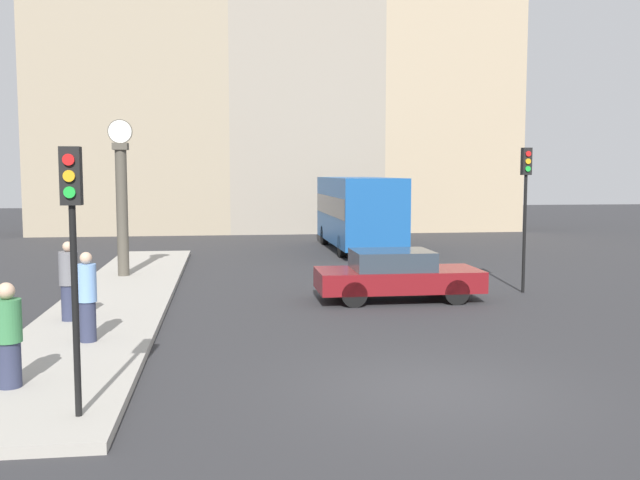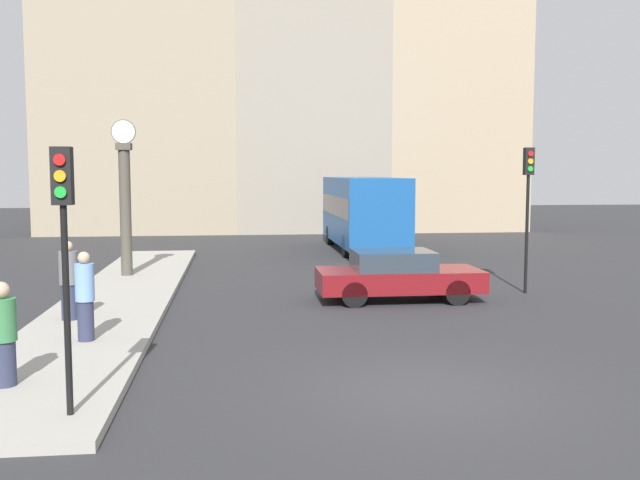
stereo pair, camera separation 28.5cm
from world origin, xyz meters
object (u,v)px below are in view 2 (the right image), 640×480
bus_distant (363,209)px  pedestrian_green_hoodie (3,335)px  pedestrian_grey_jacket (69,281)px  pedestrian_blue_stripe (85,296)px  traffic_light_near (64,224)px  sedan_car (397,275)px  traffic_light_far (528,190)px  street_clock (125,201)px

bus_distant → pedestrian_green_hoodie: bearing=-114.9°
pedestrian_green_hoodie → pedestrian_grey_jacket: size_ratio=0.92×
pedestrian_blue_stripe → traffic_light_near: bearing=-81.2°
sedan_car → pedestrian_blue_stripe: bearing=-148.4°
bus_distant → traffic_light_near: size_ratio=2.30×
traffic_light_near → sedan_car: bearing=53.4°
traffic_light_far → pedestrian_blue_stripe: 12.30m
traffic_light_far → pedestrian_grey_jacket: (-11.80, -3.01, -1.90)m
traffic_light_far → pedestrian_grey_jacket: bearing=-165.7°
street_clock → pedestrian_grey_jacket: street_clock is taller
bus_distant → traffic_light_near: traffic_light_near is taller
traffic_light_far → pedestrian_green_hoodie: traffic_light_far is taller
bus_distant → pedestrian_grey_jacket: bus_distant is taller
bus_distant → pedestrian_blue_stripe: (-8.41, -16.60, -0.77)m
traffic_light_far → pedestrian_blue_stripe: (-11.02, -5.11, -1.89)m
pedestrian_blue_stripe → pedestrian_green_hoodie: bearing=-102.4°
pedestrian_green_hoodie → pedestrian_grey_jacket: bearing=91.7°
sedan_car → traffic_light_far: 4.52m
street_clock → sedan_car: bearing=-30.6°
traffic_light_near → pedestrian_green_hoodie: 2.66m
pedestrian_grey_jacket → traffic_light_near: bearing=-77.4°
pedestrian_blue_stripe → sedan_car: bearing=31.6°
bus_distant → street_clock: street_clock is taller
street_clock → bus_distant: bearing=40.4°
sedan_car → pedestrian_green_hoodie: bearing=-137.0°
sedan_car → pedestrian_blue_stripe: (-7.16, -4.40, 0.34)m
traffic_light_near → traffic_light_far: (10.36, 9.45, 0.18)m
pedestrian_green_hoodie → pedestrian_grey_jacket: (-0.14, 4.96, 0.07)m
street_clock → pedestrian_grey_jacket: bearing=-91.8°
pedestrian_grey_jacket → pedestrian_blue_stripe: pedestrian_grey_jacket is taller
traffic_light_far → pedestrian_grey_jacket: traffic_light_far is taller
traffic_light_near → street_clock: street_clock is taller
street_clock → pedestrian_blue_stripe: street_clock is taller
traffic_light_near → traffic_light_far: bearing=42.4°
bus_distant → pedestrian_blue_stripe: bearing=-116.9°
street_clock → traffic_light_near: bearing=-84.7°
street_clock → pedestrian_green_hoodie: bearing=-90.4°
traffic_light_near → traffic_light_far: size_ratio=0.88×
traffic_light_far → street_clock: (-11.58, 3.84, -0.41)m
sedan_car → traffic_light_far: size_ratio=1.06×
pedestrian_grey_jacket → street_clock: bearing=88.2°
street_clock → pedestrian_green_hoodie: street_clock is taller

